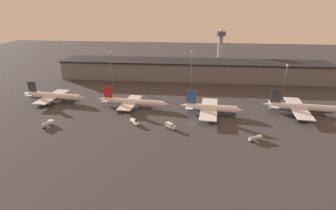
{
  "coord_description": "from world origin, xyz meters",
  "views": [
    {
      "loc": [
        -0.42,
        -129.24,
        62.69
      ],
      "look_at": [
        -14.12,
        12.08,
        6.0
      ],
      "focal_mm": 28.0,
      "sensor_mm": 36.0,
      "label": 1
    }
  ],
  "objects_px": {
    "airplane_1": "(133,102)",
    "service_vehicle_1": "(135,122)",
    "service_vehicle_3": "(47,124)",
    "service_vehicle_2": "(255,138)",
    "airplane_0": "(54,96)",
    "airplane_2": "(211,108)",
    "control_tower": "(220,45)",
    "service_vehicle_0": "(171,126)",
    "airplane_3": "(300,108)"
  },
  "relations": [
    {
      "from": "airplane_3",
      "to": "service_vehicle_0",
      "type": "height_order",
      "value": "airplane_3"
    },
    {
      "from": "airplane_0",
      "to": "control_tower",
      "type": "distance_m",
      "value": 158.19
    },
    {
      "from": "airplane_3",
      "to": "control_tower",
      "type": "height_order",
      "value": "control_tower"
    },
    {
      "from": "airplane_0",
      "to": "airplane_3",
      "type": "height_order",
      "value": "airplane_3"
    },
    {
      "from": "airplane_0",
      "to": "airplane_2",
      "type": "bearing_deg",
      "value": -1.02
    },
    {
      "from": "airplane_1",
      "to": "service_vehicle_0",
      "type": "distance_m",
      "value": 38.2
    },
    {
      "from": "airplane_1",
      "to": "service_vehicle_3",
      "type": "distance_m",
      "value": 50.27
    },
    {
      "from": "service_vehicle_3",
      "to": "service_vehicle_2",
      "type": "bearing_deg",
      "value": -73.74
    },
    {
      "from": "airplane_2",
      "to": "airplane_3",
      "type": "relative_size",
      "value": 0.85
    },
    {
      "from": "airplane_3",
      "to": "service_vehicle_0",
      "type": "distance_m",
      "value": 79.86
    },
    {
      "from": "service_vehicle_0",
      "to": "control_tower",
      "type": "distance_m",
      "value": 143.46
    },
    {
      "from": "service_vehicle_0",
      "to": "service_vehicle_2",
      "type": "bearing_deg",
      "value": 28.41
    },
    {
      "from": "airplane_2",
      "to": "service_vehicle_2",
      "type": "bearing_deg",
      "value": -51.24
    },
    {
      "from": "service_vehicle_2",
      "to": "control_tower",
      "type": "distance_m",
      "value": 147.7
    },
    {
      "from": "airplane_2",
      "to": "service_vehicle_3",
      "type": "relative_size",
      "value": 5.18
    },
    {
      "from": "airplane_0",
      "to": "service_vehicle_3",
      "type": "height_order",
      "value": "airplane_0"
    },
    {
      "from": "airplane_1",
      "to": "service_vehicle_1",
      "type": "relative_size",
      "value": 6.59
    },
    {
      "from": "airplane_1",
      "to": "control_tower",
      "type": "height_order",
      "value": "control_tower"
    },
    {
      "from": "airplane_3",
      "to": "service_vehicle_3",
      "type": "xyz_separation_m",
      "value": [
        -140.62,
        -31.38,
        -2.1
      ]
    },
    {
      "from": "airplane_0",
      "to": "service_vehicle_0",
      "type": "distance_m",
      "value": 87.0
    },
    {
      "from": "airplane_1",
      "to": "service_vehicle_0",
      "type": "relative_size",
      "value": 7.4
    },
    {
      "from": "service_vehicle_1",
      "to": "control_tower",
      "type": "xyz_separation_m",
      "value": [
        56.28,
        133.32,
        21.12
      ]
    },
    {
      "from": "service_vehicle_2",
      "to": "service_vehicle_0",
      "type": "bearing_deg",
      "value": 142.52
    },
    {
      "from": "airplane_3",
      "to": "control_tower",
      "type": "xyz_separation_m",
      "value": [
        -38.72,
        109.65,
        18.69
      ]
    },
    {
      "from": "airplane_0",
      "to": "service_vehicle_1",
      "type": "relative_size",
      "value": 6.32
    },
    {
      "from": "service_vehicle_2",
      "to": "control_tower",
      "type": "height_order",
      "value": "control_tower"
    },
    {
      "from": "control_tower",
      "to": "airplane_1",
      "type": "bearing_deg",
      "value": -119.71
    },
    {
      "from": "service_vehicle_1",
      "to": "control_tower",
      "type": "height_order",
      "value": "control_tower"
    },
    {
      "from": "airplane_0",
      "to": "service_vehicle_1",
      "type": "distance_m",
      "value": 67.01
    },
    {
      "from": "airplane_0",
      "to": "airplane_2",
      "type": "height_order",
      "value": "airplane_2"
    },
    {
      "from": "service_vehicle_2",
      "to": "service_vehicle_3",
      "type": "height_order",
      "value": "service_vehicle_3"
    },
    {
      "from": "service_vehicle_0",
      "to": "service_vehicle_1",
      "type": "height_order",
      "value": "service_vehicle_0"
    },
    {
      "from": "service_vehicle_0",
      "to": "control_tower",
      "type": "bearing_deg",
      "value": 115.67
    },
    {
      "from": "service_vehicle_2",
      "to": "airplane_3",
      "type": "bearing_deg",
      "value": 22.07
    },
    {
      "from": "airplane_2",
      "to": "service_vehicle_2",
      "type": "distance_m",
      "value": 35.87
    },
    {
      "from": "service_vehicle_3",
      "to": "control_tower",
      "type": "xyz_separation_m",
      "value": [
        101.91,
        141.03,
        20.8
      ]
    },
    {
      "from": "airplane_2",
      "to": "control_tower",
      "type": "height_order",
      "value": "control_tower"
    },
    {
      "from": "service_vehicle_0",
      "to": "control_tower",
      "type": "xyz_separation_m",
      "value": [
        36.19,
        137.26,
        20.73
      ]
    },
    {
      "from": "service_vehicle_0",
      "to": "airplane_1",
      "type": "bearing_deg",
      "value": 174.26
    },
    {
      "from": "service_vehicle_0",
      "to": "airplane_2",
      "type": "bearing_deg",
      "value": 84.4
    },
    {
      "from": "airplane_0",
      "to": "service_vehicle_3",
      "type": "distance_m",
      "value": 39.19
    },
    {
      "from": "airplane_0",
      "to": "service_vehicle_0",
      "type": "relative_size",
      "value": 7.1
    },
    {
      "from": "airplane_2",
      "to": "service_vehicle_3",
      "type": "height_order",
      "value": "airplane_2"
    },
    {
      "from": "control_tower",
      "to": "service_vehicle_3",
      "type": "bearing_deg",
      "value": -125.85
    },
    {
      "from": "airplane_2",
      "to": "service_vehicle_1",
      "type": "bearing_deg",
      "value": -152.52
    },
    {
      "from": "airplane_0",
      "to": "airplane_1",
      "type": "distance_m",
      "value": 54.51
    },
    {
      "from": "airplane_2",
      "to": "control_tower",
      "type": "xyz_separation_m",
      "value": [
        14.39,
        116.24,
        18.63
      ]
    },
    {
      "from": "service_vehicle_2",
      "to": "airplane_0",
      "type": "bearing_deg",
      "value": 135.91
    },
    {
      "from": "service_vehicle_0",
      "to": "control_tower",
      "type": "relative_size",
      "value": 0.17
    },
    {
      "from": "airplane_3",
      "to": "service_vehicle_0",
      "type": "relative_size",
      "value": 7.02
    }
  ]
}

